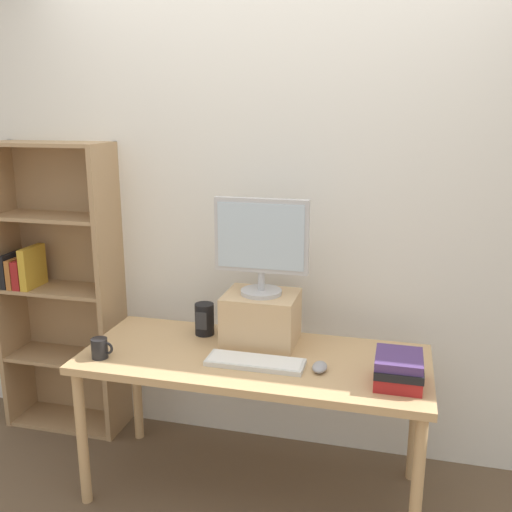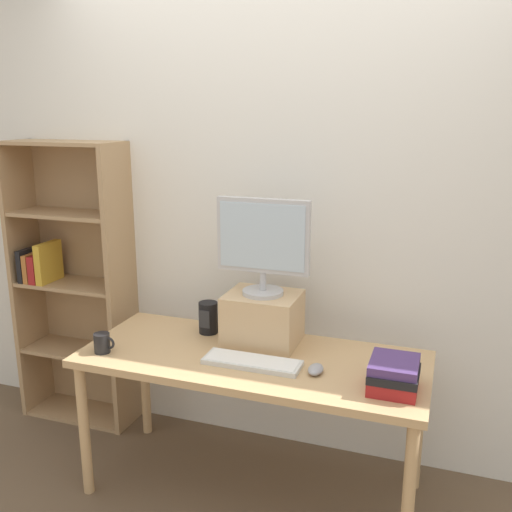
{
  "view_description": "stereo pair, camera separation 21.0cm",
  "coord_description": "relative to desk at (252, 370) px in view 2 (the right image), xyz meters",
  "views": [
    {
      "loc": [
        0.61,
        -2.34,
        1.8
      ],
      "look_at": [
        -0.01,
        0.07,
        1.16
      ],
      "focal_mm": 40.0,
      "sensor_mm": 36.0,
      "label": 1
    },
    {
      "loc": [
        0.81,
        -2.28,
        1.8
      ],
      "look_at": [
        -0.01,
        0.07,
        1.16
      ],
      "focal_mm": 40.0,
      "sensor_mm": 36.0,
      "label": 2
    }
  ],
  "objects": [
    {
      "name": "keyboard",
      "position": [
        0.03,
        -0.09,
        0.08
      ],
      "size": [
        0.44,
        0.15,
        0.02
      ],
      "color": "silver",
      "rests_on": "desk"
    },
    {
      "name": "riser_box",
      "position": [
        -0.01,
        0.17,
        0.19
      ],
      "size": [
        0.35,
        0.29,
        0.25
      ],
      "color": "tan",
      "rests_on": "desk"
    },
    {
      "name": "desk_speaker",
      "position": [
        -0.3,
        0.19,
        0.15
      ],
      "size": [
        0.1,
        0.1,
        0.16
      ],
      "color": "black",
      "rests_on": "desk"
    },
    {
      "name": "bookshelf_unit",
      "position": [
        -1.23,
        0.36,
        0.2
      ],
      "size": [
        0.68,
        0.28,
        1.64
      ],
      "color": "tan",
      "rests_on": "ground_plane"
    },
    {
      "name": "coffee_mug",
      "position": [
        -0.67,
        -0.2,
        0.12
      ],
      "size": [
        0.1,
        0.07,
        0.09
      ],
      "color": "black",
      "rests_on": "desk"
    },
    {
      "name": "computer_mouse",
      "position": [
        0.32,
        -0.08,
        0.09
      ],
      "size": [
        0.06,
        0.1,
        0.04
      ],
      "color": "#99999E",
      "rests_on": "desk"
    },
    {
      "name": "desk",
      "position": [
        0.0,
        0.0,
        0.0
      ],
      "size": [
        1.59,
        0.66,
        0.71
      ],
      "color": "tan",
      "rests_on": "ground_plane"
    },
    {
      "name": "ground_plane",
      "position": [
        0.0,
        0.0,
        -0.63
      ],
      "size": [
        12.0,
        12.0,
        0.0
      ],
      "primitive_type": "plane",
      "color": "brown"
    },
    {
      "name": "book_stack",
      "position": [
        0.65,
        -0.12,
        0.13
      ],
      "size": [
        0.19,
        0.22,
        0.13
      ],
      "color": "maroon",
      "rests_on": "desk"
    },
    {
      "name": "computer_monitor",
      "position": [
        -0.01,
        0.16,
        0.57
      ],
      "size": [
        0.45,
        0.2,
        0.46
      ],
      "color": "#B7B7BA",
      "rests_on": "riser_box"
    },
    {
      "name": "back_wall",
      "position": [
        0.0,
        0.51,
        0.67
      ],
      "size": [
        7.0,
        0.08,
        2.6
      ],
      "color": "silver",
      "rests_on": "ground_plane"
    }
  ]
}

